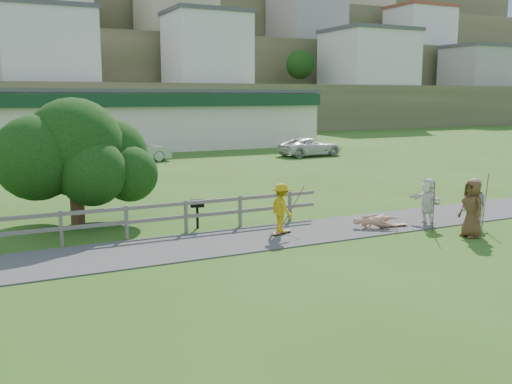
{
  "coord_description": "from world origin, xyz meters",
  "views": [
    {
      "loc": [
        -8.16,
        -14.49,
        4.54
      ],
      "look_at": [
        -0.02,
        2.0,
        1.43
      ],
      "focal_mm": 40.0,
      "sensor_mm": 36.0,
      "label": 1
    }
  ],
  "objects_px": {
    "spectator_c": "(472,209)",
    "tree": "(76,174)",
    "spectator_b": "(473,203)",
    "car_white": "(310,147)",
    "skater_fallen": "(375,221)",
    "car_silver": "(137,151)",
    "spectator_a": "(474,207)",
    "skater_rider": "(282,211)",
    "spectator_d": "(427,201)",
    "bbq": "(197,214)"
  },
  "relations": [
    {
      "from": "spectator_a",
      "to": "car_white",
      "type": "relative_size",
      "value": 0.38
    },
    {
      "from": "skater_rider",
      "to": "bbq",
      "type": "height_order",
      "value": "skater_rider"
    },
    {
      "from": "car_white",
      "to": "bbq",
      "type": "xyz_separation_m",
      "value": [
        -16.24,
        -18.93,
        -0.19
      ]
    },
    {
      "from": "spectator_d",
      "to": "tree",
      "type": "distance_m",
      "value": 12.52
    },
    {
      "from": "car_silver",
      "to": "car_white",
      "type": "distance_m",
      "value": 13.08
    },
    {
      "from": "spectator_a",
      "to": "skater_rider",
      "type": "bearing_deg",
      "value": -111.89
    },
    {
      "from": "skater_rider",
      "to": "spectator_c",
      "type": "distance_m",
      "value": 6.14
    },
    {
      "from": "spectator_b",
      "to": "bbq",
      "type": "xyz_separation_m",
      "value": [
        -9.03,
        3.75,
        -0.28
      ]
    },
    {
      "from": "spectator_d",
      "to": "skater_rider",
      "type": "bearing_deg",
      "value": -97.04
    },
    {
      "from": "spectator_b",
      "to": "spectator_c",
      "type": "bearing_deg",
      "value": -52.71
    },
    {
      "from": "bbq",
      "to": "car_white",
      "type": "bearing_deg",
      "value": 65.49
    },
    {
      "from": "skater_rider",
      "to": "spectator_d",
      "type": "height_order",
      "value": "spectator_d"
    },
    {
      "from": "car_silver",
      "to": "tree",
      "type": "xyz_separation_m",
      "value": [
        -6.91,
        -18.36,
        1.04
      ]
    },
    {
      "from": "spectator_b",
      "to": "spectator_d",
      "type": "bearing_deg",
      "value": -119.92
    },
    {
      "from": "skater_fallen",
      "to": "spectator_b",
      "type": "relative_size",
      "value": 0.96
    },
    {
      "from": "car_silver",
      "to": "spectator_d",
      "type": "bearing_deg",
      "value": -176.99
    },
    {
      "from": "spectator_a",
      "to": "bbq",
      "type": "height_order",
      "value": "spectator_a"
    },
    {
      "from": "skater_fallen",
      "to": "spectator_c",
      "type": "distance_m",
      "value": 3.15
    },
    {
      "from": "spectator_a",
      "to": "car_silver",
      "type": "height_order",
      "value": "spectator_a"
    },
    {
      "from": "spectator_a",
      "to": "spectator_b",
      "type": "xyz_separation_m",
      "value": [
        1.21,
        1.19,
        -0.16
      ]
    },
    {
      "from": "spectator_a",
      "to": "car_silver",
      "type": "distance_m",
      "value": 26.2
    },
    {
      "from": "spectator_d",
      "to": "tree",
      "type": "xyz_separation_m",
      "value": [
        -11.16,
        5.57,
        0.97
      ]
    },
    {
      "from": "car_silver",
      "to": "spectator_c",
      "type": "bearing_deg",
      "value": -177.81
    },
    {
      "from": "spectator_d",
      "to": "tree",
      "type": "bearing_deg",
      "value": -113.57
    },
    {
      "from": "skater_fallen",
      "to": "spectator_c",
      "type": "xyz_separation_m",
      "value": [
        2.1,
        -2.26,
        0.67
      ]
    },
    {
      "from": "tree",
      "to": "car_silver",
      "type": "bearing_deg",
      "value": 69.36
    },
    {
      "from": "spectator_b",
      "to": "car_white",
      "type": "xyz_separation_m",
      "value": [
        7.21,
        22.68,
        -0.09
      ]
    },
    {
      "from": "car_silver",
      "to": "bbq",
      "type": "distance_m",
      "value": 21.13
    },
    {
      "from": "spectator_c",
      "to": "car_white",
      "type": "relative_size",
      "value": 0.38
    },
    {
      "from": "spectator_a",
      "to": "spectator_c",
      "type": "distance_m",
      "value": 0.32
    },
    {
      "from": "spectator_a",
      "to": "spectator_c",
      "type": "relative_size",
      "value": 1.0
    },
    {
      "from": "skater_rider",
      "to": "car_white",
      "type": "height_order",
      "value": "skater_rider"
    },
    {
      "from": "spectator_c",
      "to": "car_silver",
      "type": "height_order",
      "value": "spectator_c"
    },
    {
      "from": "spectator_c",
      "to": "tree",
      "type": "relative_size",
      "value": 0.34
    },
    {
      "from": "spectator_a",
      "to": "car_white",
      "type": "height_order",
      "value": "spectator_a"
    },
    {
      "from": "skater_fallen",
      "to": "car_white",
      "type": "bearing_deg",
      "value": 4.63
    },
    {
      "from": "tree",
      "to": "spectator_a",
      "type": "bearing_deg",
      "value": -33.12
    },
    {
      "from": "spectator_c",
      "to": "bbq",
      "type": "xyz_separation_m",
      "value": [
        -7.53,
        5.09,
        -0.44
      ]
    },
    {
      "from": "spectator_a",
      "to": "car_white",
      "type": "xyz_separation_m",
      "value": [
        8.42,
        23.87,
        -0.25
      ]
    },
    {
      "from": "skater_fallen",
      "to": "spectator_d",
      "type": "height_order",
      "value": "spectator_d"
    },
    {
      "from": "skater_fallen",
      "to": "tree",
      "type": "xyz_separation_m",
      "value": [
        -9.04,
        5.36,
        1.53
      ]
    },
    {
      "from": "car_white",
      "to": "tree",
      "type": "xyz_separation_m",
      "value": [
        -19.85,
        -16.42,
        1.11
      ]
    },
    {
      "from": "spectator_a",
      "to": "tree",
      "type": "relative_size",
      "value": 0.34
    },
    {
      "from": "spectator_a",
      "to": "bbq",
      "type": "relative_size",
      "value": 1.88
    },
    {
      "from": "skater_rider",
      "to": "skater_fallen",
      "type": "height_order",
      "value": "skater_rider"
    },
    {
      "from": "car_silver",
      "to": "spectator_a",
      "type": "bearing_deg",
      "value": -177.14
    },
    {
      "from": "skater_rider",
      "to": "spectator_a",
      "type": "height_order",
      "value": "spectator_a"
    },
    {
      "from": "skater_rider",
      "to": "car_silver",
      "type": "xyz_separation_m",
      "value": [
        1.13,
        22.98,
        -0.05
      ]
    },
    {
      "from": "car_white",
      "to": "tree",
      "type": "height_order",
      "value": "tree"
    },
    {
      "from": "skater_rider",
      "to": "spectator_d",
      "type": "distance_m",
      "value": 5.47
    }
  ]
}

